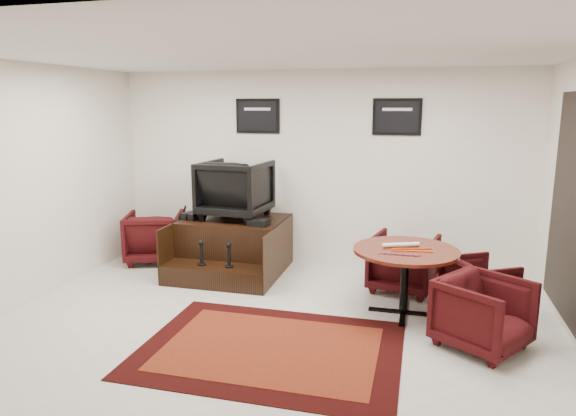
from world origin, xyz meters
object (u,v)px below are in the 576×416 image
Objects in this scene: table_chair_window at (479,282)px; table_chair_corner at (484,310)px; armchair_side at (155,234)px; shine_chair at (235,186)px; table_chair_back at (404,260)px; shine_podium at (233,247)px; meeting_table at (406,257)px.

table_chair_corner is (-0.06, -0.97, 0.05)m from table_chair_window.
shine_chair is at bearing 161.02° from armchair_side.
shine_chair is 2.51m from table_chair_back.
table_chair_back is at bearing 155.55° from armchair_side.
armchair_side is at bearing 7.01° from table_chair_back.
shine_chair is at bearing 4.04° from table_chair_back.
armchair_side is 1.04× the size of table_chair_back.
shine_podium is 2.22× the size of table_chair_window.
table_chair_back is 1.03× the size of table_chair_corner.
table_chair_corner reaches higher than shine_podium.
shine_chair is 0.78× the size of meeting_table.
armchair_side reaches higher than table_chair_corner.
table_chair_window is at bearing 150.82° from armchair_side.
meeting_table is at bearing 81.93° from table_chair_window.
table_chair_window is at bearing 21.46° from meeting_table.
table_chair_corner reaches higher than meeting_table.
shine_chair reaches higher than table_chair_corner.
table_chair_corner is at bearing 131.37° from table_chair_back.
table_chair_back is 1.18× the size of table_chair_window.
shine_chair is 2.69m from meeting_table.
table_chair_corner is at bearing 155.70° from shine_chair.
table_chair_window is (0.82, 0.32, -0.33)m from meeting_table.
shine_podium is 2.37m from table_chair_back.
table_chair_window is (3.22, -0.63, -0.01)m from shine_podium.
shine_chair reaches higher than table_chair_back.
shine_podium is 1.93× the size of table_chair_corner.
table_chair_window is at bearing 164.17° from table_chair_back.
shine_podium reaches higher than table_chair_window.
shine_chair is (0.00, 0.15, 0.85)m from shine_podium.
armchair_side is at bearing 5.23° from shine_chair.
armchair_side is at bearing 50.83° from table_chair_window.
meeting_table reaches higher than shine_podium.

